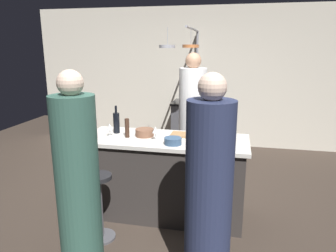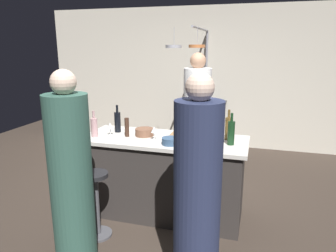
{
  "view_description": "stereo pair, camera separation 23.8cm",
  "coord_description": "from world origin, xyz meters",
  "px_view_note": "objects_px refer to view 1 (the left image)",
  "views": [
    {
      "loc": [
        0.72,
        -3.2,
        1.86
      ],
      "look_at": [
        0.0,
        0.15,
        1.0
      ],
      "focal_mm": 33.47,
      "sensor_mm": 36.0,
      "label": 1
    },
    {
      "loc": [
        0.95,
        -3.14,
        1.86
      ],
      "look_at": [
        0.0,
        0.15,
        1.0
      ],
      "focal_mm": 33.47,
      "sensor_mm": 36.0,
      "label": 2
    }
  ],
  "objects_px": {
    "wine_bottle_rose": "(94,128)",
    "wine_glass_near_right_guest": "(110,127)",
    "chef": "(192,122)",
    "mixing_bowl_blue": "(173,141)",
    "wine_bottle_amber": "(229,127)",
    "guest_left": "(78,181)",
    "bar_stool_right": "(208,216)",
    "wine_glass_near_left_guest": "(155,130)",
    "cutting_board": "(185,135)",
    "mixing_bowl_wooden": "(145,133)",
    "stove_range": "(194,125)",
    "guest_right": "(209,194)",
    "wine_bottle_white": "(217,130)",
    "bar_stool_left": "(100,204)",
    "wine_bottle_dark": "(116,122)",
    "wine_bottle_red": "(233,131)",
    "pepper_mill": "(127,128)",
    "mixing_bowl_ceramic": "(209,142)"
  },
  "relations": [
    {
      "from": "guest_left",
      "to": "chef",
      "type": "bearing_deg",
      "value": 72.58
    },
    {
      "from": "wine_bottle_amber",
      "to": "wine_bottle_rose",
      "type": "height_order",
      "value": "wine_bottle_amber"
    },
    {
      "from": "stove_range",
      "to": "wine_glass_near_left_guest",
      "type": "xyz_separation_m",
      "value": [
        -0.09,
        -2.54,
        0.56
      ]
    },
    {
      "from": "bar_stool_right",
      "to": "wine_bottle_dark",
      "type": "xyz_separation_m",
      "value": [
        -1.13,
        0.72,
        0.65
      ]
    },
    {
      "from": "cutting_board",
      "to": "wine_glass_near_right_guest",
      "type": "height_order",
      "value": "wine_glass_near_right_guest"
    },
    {
      "from": "wine_bottle_amber",
      "to": "mixing_bowl_blue",
      "type": "xyz_separation_m",
      "value": [
        -0.55,
        -0.35,
        -0.09
      ]
    },
    {
      "from": "cutting_board",
      "to": "mixing_bowl_wooden",
      "type": "height_order",
      "value": "mixing_bowl_wooden"
    },
    {
      "from": "chef",
      "to": "bar_stool_right",
      "type": "bearing_deg",
      "value": -77.25
    },
    {
      "from": "wine_bottle_amber",
      "to": "wine_glass_near_right_guest",
      "type": "relative_size",
      "value": 2.23
    },
    {
      "from": "mixing_bowl_wooden",
      "to": "pepper_mill",
      "type": "bearing_deg",
      "value": -154.66
    },
    {
      "from": "wine_bottle_dark",
      "to": "wine_bottle_white",
      "type": "distance_m",
      "value": 1.16
    },
    {
      "from": "guest_right",
      "to": "wine_bottle_red",
      "type": "height_order",
      "value": "guest_right"
    },
    {
      "from": "guest_right",
      "to": "wine_bottle_white",
      "type": "height_order",
      "value": "guest_right"
    },
    {
      "from": "stove_range",
      "to": "wine_bottle_dark",
      "type": "height_order",
      "value": "wine_bottle_dark"
    },
    {
      "from": "wine_bottle_rose",
      "to": "mixing_bowl_blue",
      "type": "distance_m",
      "value": 0.89
    },
    {
      "from": "bar_stool_left",
      "to": "mixing_bowl_blue",
      "type": "height_order",
      "value": "mixing_bowl_blue"
    },
    {
      "from": "stove_range",
      "to": "bar_stool_right",
      "type": "height_order",
      "value": "stove_range"
    },
    {
      "from": "wine_bottle_rose",
      "to": "wine_glass_near_right_guest",
      "type": "xyz_separation_m",
      "value": [
        0.14,
        0.09,
        -0.01
      ]
    },
    {
      "from": "bar_stool_left",
      "to": "guest_left",
      "type": "xyz_separation_m",
      "value": [
        0.01,
        -0.4,
        0.41
      ]
    },
    {
      "from": "bar_stool_right",
      "to": "wine_glass_near_left_guest",
      "type": "relative_size",
      "value": 4.66
    },
    {
      "from": "bar_stool_left",
      "to": "wine_bottle_dark",
      "type": "height_order",
      "value": "wine_bottle_dark"
    },
    {
      "from": "mixing_bowl_ceramic",
      "to": "bar_stool_right",
      "type": "bearing_deg",
      "value": -83.94
    },
    {
      "from": "wine_glass_near_right_guest",
      "to": "wine_glass_near_left_guest",
      "type": "relative_size",
      "value": 1.0
    },
    {
      "from": "chef",
      "to": "cutting_board",
      "type": "bearing_deg",
      "value": -87.11
    },
    {
      "from": "guest_right",
      "to": "wine_bottle_dark",
      "type": "bearing_deg",
      "value": 136.14
    },
    {
      "from": "wine_bottle_white",
      "to": "mixing_bowl_ceramic",
      "type": "xyz_separation_m",
      "value": [
        -0.08,
        -0.16,
        -0.09
      ]
    },
    {
      "from": "chef",
      "to": "mixing_bowl_blue",
      "type": "relative_size",
      "value": 10.11
    },
    {
      "from": "wine_glass_near_right_guest",
      "to": "mixing_bowl_wooden",
      "type": "distance_m",
      "value": 0.39
    },
    {
      "from": "chef",
      "to": "wine_bottle_red",
      "type": "height_order",
      "value": "chef"
    },
    {
      "from": "wine_bottle_dark",
      "to": "wine_bottle_amber",
      "type": "height_order",
      "value": "wine_bottle_amber"
    },
    {
      "from": "wine_glass_near_left_guest",
      "to": "wine_bottle_rose",
      "type": "bearing_deg",
      "value": -174.37
    },
    {
      "from": "wine_bottle_red",
      "to": "guest_left",
      "type": "bearing_deg",
      "value": -141.28
    },
    {
      "from": "pepper_mill",
      "to": "wine_bottle_amber",
      "type": "distance_m",
      "value": 1.11
    },
    {
      "from": "chef",
      "to": "cutting_board",
      "type": "xyz_separation_m",
      "value": [
        0.05,
        -0.94,
        0.08
      ]
    },
    {
      "from": "bar_stool_left",
      "to": "wine_bottle_white",
      "type": "bearing_deg",
      "value": 30.6
    },
    {
      "from": "chef",
      "to": "wine_glass_near_left_guest",
      "type": "distance_m",
      "value": 1.21
    },
    {
      "from": "wine_bottle_amber",
      "to": "guest_left",
      "type": "bearing_deg",
      "value": -135.42
    },
    {
      "from": "wine_bottle_dark",
      "to": "wine_bottle_red",
      "type": "bearing_deg",
      "value": -5.82
    },
    {
      "from": "stove_range",
      "to": "cutting_board",
      "type": "distance_m",
      "value": 2.36
    },
    {
      "from": "wine_bottle_rose",
      "to": "wine_glass_near_right_guest",
      "type": "height_order",
      "value": "wine_bottle_rose"
    },
    {
      "from": "chef",
      "to": "bar_stool_left",
      "type": "relative_size",
      "value": 2.64
    },
    {
      "from": "guest_left",
      "to": "wine_glass_near_left_guest",
      "type": "height_order",
      "value": "guest_left"
    },
    {
      "from": "wine_bottle_dark",
      "to": "mixing_bowl_wooden",
      "type": "relative_size",
      "value": 1.56
    },
    {
      "from": "guest_right",
      "to": "wine_bottle_white",
      "type": "distance_m",
      "value": 1.06
    },
    {
      "from": "wine_bottle_amber",
      "to": "wine_bottle_rose",
      "type": "relative_size",
      "value": 1.12
    },
    {
      "from": "guest_right",
      "to": "mixing_bowl_ceramic",
      "type": "bearing_deg",
      "value": 95.28
    },
    {
      "from": "stove_range",
      "to": "wine_bottle_rose",
      "type": "distance_m",
      "value": 2.77
    },
    {
      "from": "bar_stool_left",
      "to": "wine_bottle_dark",
      "type": "relative_size",
      "value": 2.13
    },
    {
      "from": "chef",
      "to": "cutting_board",
      "type": "height_order",
      "value": "chef"
    },
    {
      "from": "chef",
      "to": "guest_left",
      "type": "bearing_deg",
      "value": -107.42
    }
  ]
}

